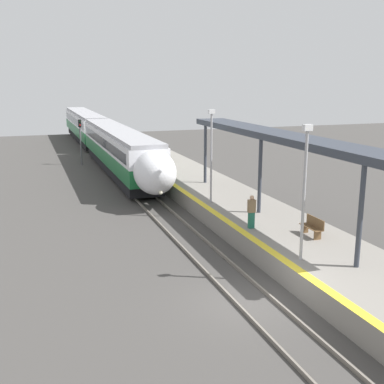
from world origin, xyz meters
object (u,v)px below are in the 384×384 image
object	(u,v)px
train	(100,135)
lamppost_near	(304,184)
railway_signal	(80,137)
platform_bench	(313,226)
lamppost_mid	(211,150)
person_waiting	(252,211)

from	to	relation	value
train	lamppost_near	world-z (taller)	lamppost_near
train	railway_signal	bearing A→B (deg)	-117.24
platform_bench	lamppost_near	world-z (taller)	lamppost_near
lamppost_mid	platform_bench	bearing A→B (deg)	-74.15
platform_bench	lamppost_near	size ratio (longest dim) A/B	0.26
railway_signal	lamppost_mid	world-z (taller)	lamppost_mid
train	lamppost_near	xyz separation A→B (m)	(2.56, -35.92, 1.81)
platform_bench	railway_signal	xyz separation A→B (m)	(-7.24, 28.53, 1.22)
railway_signal	lamppost_near	bearing A→B (deg)	-80.61
lamppost_near	lamppost_mid	distance (m)	9.89
person_waiting	railway_signal	size ratio (longest dim) A/B	0.38
platform_bench	lamppost_mid	xyz separation A→B (m)	(-2.12, 7.47, 2.63)
platform_bench	railway_signal	distance (m)	29.46
platform_bench	person_waiting	size ratio (longest dim) A/B	0.86
platform_bench	lamppost_near	distance (m)	4.16
person_waiting	lamppost_mid	xyz separation A→B (m)	(0.01, 5.42, 2.25)
railway_signal	lamppost_near	distance (m)	31.40
platform_bench	lamppost_mid	size ratio (longest dim) A/B	0.26
train	lamppost_mid	world-z (taller)	lamppost_mid
train	lamppost_mid	size ratio (longest dim) A/B	9.07
lamppost_near	lamppost_mid	xyz separation A→B (m)	(0.00, 9.89, 0.00)
lamppost_mid	lamppost_near	bearing A→B (deg)	-90.00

